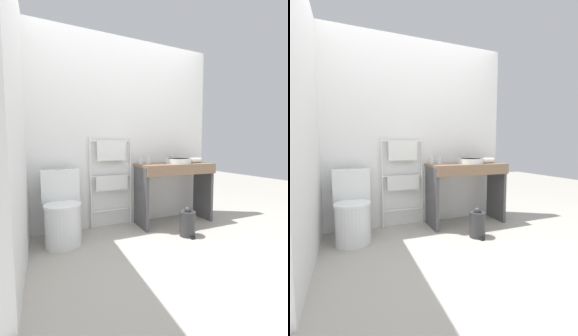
% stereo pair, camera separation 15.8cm
% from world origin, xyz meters
% --- Properties ---
extents(ground_plane, '(12.00, 12.00, 0.00)m').
position_xyz_m(ground_plane, '(0.00, 0.00, 0.00)').
color(ground_plane, '#A8A399').
extents(wall_back, '(2.58, 0.12, 2.47)m').
position_xyz_m(wall_back, '(0.00, 1.30, 1.23)').
color(wall_back, white).
rests_on(wall_back, ground_plane).
extents(wall_side, '(0.12, 1.85, 2.47)m').
position_xyz_m(wall_side, '(-1.23, 0.62, 1.23)').
color(wall_side, white).
rests_on(wall_side, ground_plane).
extents(toilet, '(0.40, 0.51, 0.80)m').
position_xyz_m(toilet, '(-0.84, 0.90, 0.33)').
color(toilet, white).
rests_on(toilet, ground_plane).
extents(towel_radiator, '(0.56, 0.06, 1.17)m').
position_xyz_m(towel_radiator, '(-0.20, 1.19, 0.76)').
color(towel_radiator, white).
rests_on(towel_radiator, ground_plane).
extents(vanity_counter, '(1.03, 0.47, 0.82)m').
position_xyz_m(vanity_counter, '(0.63, 0.98, 0.57)').
color(vanity_counter, '#84664C').
rests_on(vanity_counter, ground_plane).
extents(sink_basin, '(0.35, 0.35, 0.07)m').
position_xyz_m(sink_basin, '(0.68, 0.96, 0.86)').
color(sink_basin, white).
rests_on(sink_basin, vanity_counter).
extents(faucet, '(0.02, 0.10, 0.11)m').
position_xyz_m(faucet, '(0.68, 1.15, 0.90)').
color(faucet, silver).
rests_on(faucet, vanity_counter).
extents(cup_near_wall, '(0.07, 0.07, 0.09)m').
position_xyz_m(cup_near_wall, '(0.20, 1.13, 0.87)').
color(cup_near_wall, silver).
rests_on(cup_near_wall, vanity_counter).
extents(cup_near_edge, '(0.06, 0.06, 0.09)m').
position_xyz_m(cup_near_edge, '(0.28, 1.08, 0.87)').
color(cup_near_edge, silver).
rests_on(cup_near_edge, vanity_counter).
extents(hair_dryer, '(0.22, 0.16, 0.08)m').
position_xyz_m(hair_dryer, '(0.95, 0.95, 0.86)').
color(hair_dryer, white).
rests_on(hair_dryer, vanity_counter).
extents(trash_bin, '(0.19, 0.22, 0.35)m').
position_xyz_m(trash_bin, '(0.52, 0.50, 0.15)').
color(trash_bin, '#333335').
rests_on(trash_bin, ground_plane).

